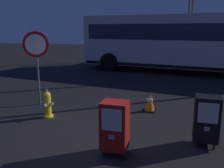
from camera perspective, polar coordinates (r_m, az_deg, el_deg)
ground_plane at (r=5.61m, az=-6.56°, el=-11.45°), size 60.00×60.00×0.00m
fire_hydrant at (r=6.66m, az=-14.88°, el=-4.64°), size 0.33×0.32×0.75m
newspaper_box_primary at (r=4.51m, az=0.64°, el=-9.68°), size 0.48×0.42×1.02m
newspaper_box_secondary at (r=5.19m, az=21.26°, el=-7.53°), size 0.48×0.42×1.02m
stop_sign at (r=7.61m, az=-17.29°, el=6.98°), size 0.71×0.31×2.23m
traffic_cone at (r=7.02m, az=8.84°, el=-4.24°), size 0.36×0.36×0.53m
bus_near at (r=13.61m, az=16.06°, el=9.82°), size 10.73×3.82×3.00m
street_light_near_left at (r=20.71m, az=17.75°, el=18.27°), size 0.32×0.32×7.83m
street_light_far_left at (r=20.09m, az=18.37°, el=16.90°), size 0.32×0.32×6.80m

